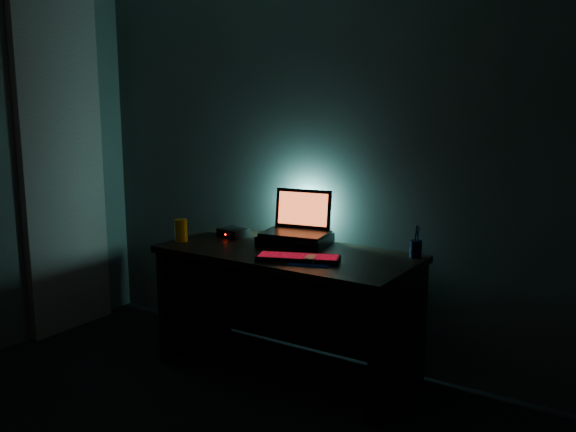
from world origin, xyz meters
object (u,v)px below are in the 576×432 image
object	(u,v)px
laptop	(298,223)
router	(233,233)
keyboard	(298,258)
pen_cup	(416,249)
mouse	(311,259)
juice_glass	(181,230)

from	to	relation	value
laptop	router	world-z (taller)	laptop
keyboard	pen_cup	xyz separation A→B (m)	(0.51, 0.41, 0.03)
laptop	pen_cup	distance (m)	0.74
laptop	router	size ratio (longest dim) A/B	2.29
pen_cup	router	world-z (taller)	pen_cup
mouse	laptop	bearing A→B (deg)	111.84
pen_cup	juice_glass	world-z (taller)	juice_glass
keyboard	juice_glass	xyz separation A→B (m)	(-0.85, -0.01, 0.05)
laptop	juice_glass	distance (m)	0.72
juice_glass	router	distance (m)	0.33
router	juice_glass	bearing A→B (deg)	-118.50
pen_cup	juice_glass	distance (m)	1.42
pen_cup	keyboard	bearing A→B (deg)	-141.17
laptop	juice_glass	xyz separation A→B (m)	(-0.63, -0.36, -0.05)
laptop	juice_glass	bearing A→B (deg)	-160.44
laptop	juice_glass	world-z (taller)	laptop
laptop	keyboard	size ratio (longest dim) A/B	0.89
juice_glass	router	bearing A→B (deg)	53.76
laptop	pen_cup	size ratio (longest dim) A/B	4.39
laptop	juice_glass	size ratio (longest dim) A/B	3.08
pen_cup	router	bearing A→B (deg)	-172.58
juice_glass	laptop	bearing A→B (deg)	29.95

